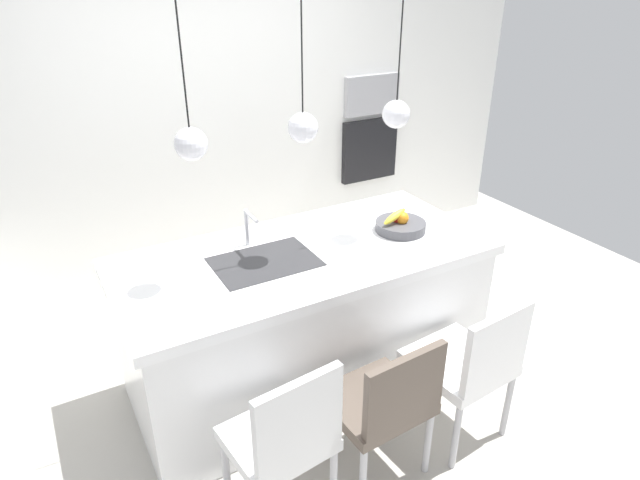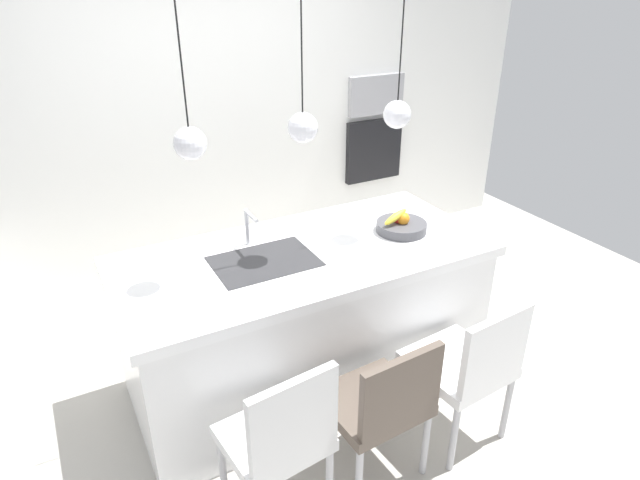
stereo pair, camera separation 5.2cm
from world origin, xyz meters
The scene contains 14 objects.
floor centered at (0.00, 0.00, 0.00)m, with size 6.60×6.60×0.00m, color #BCB7AD.
back_wall centered at (0.00, 1.65, 1.30)m, with size 6.00×0.10×2.60m, color white.
kitchen_island centered at (0.00, 0.00, 0.46)m, with size 2.13×0.99×0.91m.
sink_basin centered at (-0.25, 0.00, 0.91)m, with size 0.56×0.40×0.02m, color #2D2D30.
faucet centered at (-0.25, 0.21, 1.06)m, with size 0.02×0.17×0.22m.
fruit_bowl centered at (0.64, -0.04, 0.96)m, with size 0.31×0.31×0.16m.
microwave centered at (1.50, 1.58, 1.36)m, with size 0.54×0.08×0.34m, color #9E9EA3.
oven centered at (1.50, 1.58, 0.86)m, with size 0.56×0.08×0.56m, color black.
chair_near centered at (-0.54, -0.83, 0.51)m, with size 0.48×0.45×0.91m.
chair_middle centered at (-0.01, -0.83, 0.48)m, with size 0.50×0.46×0.83m.
chair_far centered at (0.53, -0.83, 0.51)m, with size 0.50×0.51×0.89m.
pendant_light_left centered at (-0.59, 0.00, 1.63)m, with size 0.16×0.16×0.76m.
pendant_light_center centered at (0.00, 0.00, 1.63)m, with size 0.16×0.16×0.76m.
pendant_light_right centered at (0.59, 0.00, 1.63)m, with size 0.16×0.16×0.76m.
Camera 2 is at (-1.23, -2.47, 2.36)m, focal length 30.80 mm.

